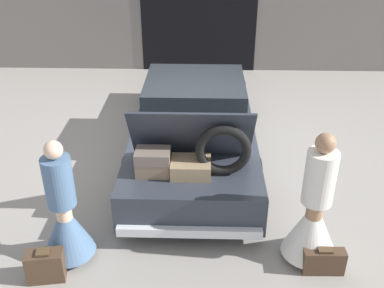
% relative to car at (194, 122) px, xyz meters
% --- Properties ---
extents(ground_plane, '(40.00, 40.00, 0.00)m').
position_rel_car_xyz_m(ground_plane, '(-0.00, 0.01, -0.56)').
color(ground_plane, gray).
extents(garage_wall_back, '(12.00, 0.14, 2.80)m').
position_rel_car_xyz_m(garage_wall_back, '(-0.00, 4.25, 0.83)').
color(garage_wall_back, slate).
rests_on(garage_wall_back, ground_plane).
extents(car, '(1.93, 5.01, 1.61)m').
position_rel_car_xyz_m(car, '(0.00, 0.00, 0.00)').
color(car, '#2D333D').
rests_on(car, ground_plane).
extents(person_left, '(0.63, 0.63, 1.60)m').
position_rel_car_xyz_m(person_left, '(-1.46, -2.64, 0.01)').
color(person_left, beige).
rests_on(person_left, ground_plane).
extents(person_right, '(0.67, 0.67, 1.71)m').
position_rel_car_xyz_m(person_right, '(1.46, -2.57, 0.05)').
color(person_right, '#997051').
rests_on(person_right, ground_plane).
extents(suitcase_beside_left_person, '(0.45, 0.28, 0.41)m').
position_rel_car_xyz_m(suitcase_beside_left_person, '(-1.62, -3.02, -0.36)').
color(suitcase_beside_left_person, '#473323').
rests_on(suitcase_beside_left_person, ground_plane).
extents(suitcase_beside_right_person, '(0.49, 0.17, 0.35)m').
position_rel_car_xyz_m(suitcase_beside_right_person, '(1.58, -2.82, -0.40)').
color(suitcase_beside_right_person, '#473323').
rests_on(suitcase_beside_right_person, ground_plane).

